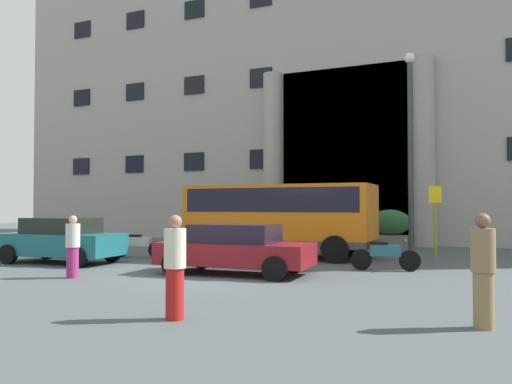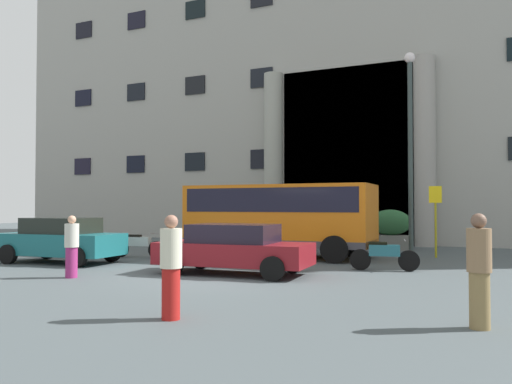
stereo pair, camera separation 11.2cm
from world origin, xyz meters
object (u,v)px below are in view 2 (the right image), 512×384
object	(u,v)px
motorcycle_far_end	(68,242)
pedestrian_woman_with_bag	(479,270)
parked_hatchback_near	(234,248)
pedestrian_man_red_shirt	(171,267)
parked_compact_extra	(61,240)
motorcycle_near_kerb	(137,245)
hedge_planter_entrance_left	(293,231)
bus_stop_sign	(436,213)
pedestrian_man_crossing	(72,247)
hedge_planter_entrance_right	(227,228)
scooter_by_planter	(383,255)
lamppost_plaza_centre	(410,137)
hedge_planter_east	(390,230)
orange_minibus	(280,214)

from	to	relation	value
motorcycle_far_end	pedestrian_woman_with_bag	xyz separation A→B (m)	(14.71, -6.53, 0.43)
parked_hatchback_near	pedestrian_man_red_shirt	world-z (taller)	pedestrian_man_red_shirt
parked_compact_extra	motorcycle_near_kerb	bearing A→B (deg)	58.21
hedge_planter_entrance_left	motorcycle_far_end	bearing A→B (deg)	-130.49
bus_stop_sign	pedestrian_man_crossing	world-z (taller)	bus_stop_sign
hedge_planter_entrance_right	scooter_by_planter	size ratio (longest dim) A/B	1.04
parked_compact_extra	lamppost_plaza_centre	distance (m)	12.96
hedge_planter_entrance_left	pedestrian_man_red_shirt	xyz separation A→B (m)	(3.66, -15.49, 0.21)
bus_stop_sign	hedge_planter_east	xyz separation A→B (m)	(-2.03, 2.51, -0.77)
motorcycle_near_kerb	pedestrian_man_red_shirt	xyz separation A→B (m)	(6.74, -7.85, 0.40)
lamppost_plaza_centre	orange_minibus	bearing A→B (deg)	-148.10
lamppost_plaza_centre	motorcycle_far_end	bearing A→B (deg)	-158.07
motorcycle_far_end	pedestrian_woman_with_bag	size ratio (longest dim) A/B	1.12
hedge_planter_entrance_right	parked_compact_extra	world-z (taller)	hedge_planter_entrance_right
hedge_planter_entrance_left	scooter_by_planter	distance (m)	9.53
orange_minibus	parked_compact_extra	bearing A→B (deg)	-142.59
parked_hatchback_near	pedestrian_woman_with_bag	bearing A→B (deg)	-36.42
hedge_planter_east	scooter_by_planter	distance (m)	7.11
hedge_planter_entrance_left	lamppost_plaza_centre	size ratio (longest dim) A/B	0.20
hedge_planter_east	pedestrian_man_red_shirt	distance (m)	14.85
bus_stop_sign	parked_hatchback_near	world-z (taller)	bus_stop_sign
motorcycle_far_end	pedestrian_man_crossing	size ratio (longest dim) A/B	1.22
bus_stop_sign	motorcycle_near_kerb	distance (m)	10.75
hedge_planter_east	parked_hatchback_near	world-z (taller)	hedge_planter_east
bus_stop_sign	parked_compact_extra	world-z (taller)	bus_stop_sign
bus_stop_sign	orange_minibus	bearing A→B (deg)	-157.66
bus_stop_sign	motorcycle_near_kerb	size ratio (longest dim) A/B	1.24
orange_minibus	motorcycle_near_kerb	distance (m)	5.24
scooter_by_planter	pedestrian_woman_with_bag	bearing A→B (deg)	-78.54
hedge_planter_entrance_right	pedestrian_woman_with_bag	distance (m)	18.01
hedge_planter_entrance_right	pedestrian_man_crossing	xyz separation A→B (m)	(1.92, -12.17, 0.05)
hedge_planter_entrance_right	scooter_by_planter	bearing A→B (deg)	-39.46
bus_stop_sign	pedestrian_woman_with_bag	xyz separation A→B (m)	(1.63, -10.91, -0.71)
lamppost_plaza_centre	hedge_planter_east	bearing A→B (deg)	119.06
motorcycle_near_kerb	pedestrian_man_crossing	world-z (taller)	pedestrian_man_crossing
parked_compact_extra	pedestrian_man_red_shirt	world-z (taller)	pedestrian_man_red_shirt
orange_minibus	scooter_by_planter	xyz separation A→B (m)	(4.14, -2.40, -1.11)
hedge_planter_east	motorcycle_far_end	bearing A→B (deg)	-148.06
parked_compact_extra	motorcycle_near_kerb	distance (m)	2.68
pedestrian_woman_with_bag	pedestrian_man_crossing	bearing A→B (deg)	63.87
hedge_planter_east	pedestrian_man_red_shirt	world-z (taller)	pedestrian_man_red_shirt
hedge_planter_entrance_left	parked_compact_extra	xyz separation A→B (m)	(-4.31, -10.01, 0.09)
pedestrian_woman_with_bag	lamppost_plaza_centre	bearing A→B (deg)	-4.17
hedge_planter_east	pedestrian_man_crossing	distance (m)	13.27
hedge_planter_east	hedge_planter_entrance_right	size ratio (longest dim) A/B	0.88
parked_compact_extra	parked_hatchback_near	world-z (taller)	parked_compact_extra
bus_stop_sign	lamppost_plaza_centre	bearing A→B (deg)	150.73
pedestrian_woman_with_bag	lamppost_plaza_centre	size ratio (longest dim) A/B	0.23
pedestrian_man_crossing	pedestrian_woman_with_bag	size ratio (longest dim) A/B	0.92
bus_stop_sign	parked_compact_extra	distance (m)	12.92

